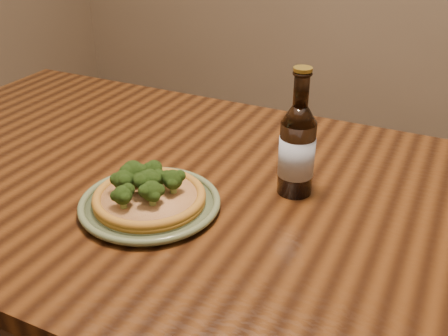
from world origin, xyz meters
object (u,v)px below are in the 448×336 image
at_px(plate, 150,203).
at_px(table, 190,218).
at_px(pizza, 148,194).
at_px(beer_bottle, 297,149).

bearing_deg(plate, table, 82.97).
distance_m(table, plate, 0.16).
relative_size(plate, pizza, 1.26).
xyz_separation_m(plate, beer_bottle, (0.23, 0.18, 0.08)).
xyz_separation_m(table, beer_bottle, (0.21, 0.06, 0.19)).
xyz_separation_m(pizza, beer_bottle, (0.23, 0.18, 0.06)).
xyz_separation_m(table, plate, (-0.02, -0.12, 0.10)).
distance_m(plate, beer_bottle, 0.30).
bearing_deg(table, beer_bottle, 14.67).
height_order(pizza, beer_bottle, beer_bottle).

